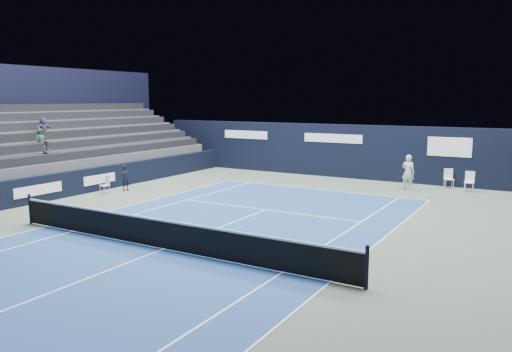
{
  "coord_description": "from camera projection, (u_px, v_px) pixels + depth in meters",
  "views": [
    {
      "loc": [
        9.95,
        -11.3,
        4.56
      ],
      "look_at": [
        -0.78,
        6.93,
        1.3
      ],
      "focal_mm": 35.0,
      "sensor_mm": 36.0,
      "label": 1
    }
  ],
  "objects": [
    {
      "name": "ground",
      "position": [
        202.0,
        234.0,
        17.01
      ],
      "size": [
        48.0,
        48.0,
        0.0
      ],
      "primitive_type": "plane",
      "color": "#4E5D52",
      "rests_on": "ground"
    },
    {
      "name": "court_surface",
      "position": [
        163.0,
        249.0,
        15.3
      ],
      "size": [
        10.97,
        23.77,
        0.01
      ],
      "primitive_type": "cube",
      "color": "navy",
      "rests_on": "ground"
    },
    {
      "name": "folding_chair_back_a",
      "position": [
        449.0,
        177.0,
        25.88
      ],
      "size": [
        0.57,
        0.56,
        1.0
      ],
      "rotation": [
        0.0,
        0.0,
        0.38
      ],
      "color": "white",
      "rests_on": "ground"
    },
    {
      "name": "folding_chair_back_b",
      "position": [
        470.0,
        180.0,
        24.85
      ],
      "size": [
        0.46,
        0.45,
        1.01
      ],
      "rotation": [
        0.0,
        0.0,
        0.04
      ],
      "color": "white",
      "rests_on": "ground"
    },
    {
      "name": "line_judge_chair",
      "position": [
        106.0,
        183.0,
        24.37
      ],
      "size": [
        0.43,
        0.42,
        0.86
      ],
      "rotation": [
        0.0,
        0.0,
        -0.14
      ],
      "color": "silver",
      "rests_on": "ground"
    },
    {
      "name": "line_judge",
      "position": [
        126.0,
        178.0,
        25.06
      ],
      "size": [
        0.33,
        0.49,
        1.3
      ],
      "primitive_type": "imported",
      "rotation": [
        0.0,
        0.0,
        1.54
      ],
      "color": "black",
      "rests_on": "ground"
    },
    {
      "name": "court_markings",
      "position": [
        163.0,
        249.0,
        15.3
      ],
      "size": [
        11.03,
        23.83,
        0.0
      ],
      "color": "white",
      "rests_on": "court_surface"
    },
    {
      "name": "tennis_net",
      "position": [
        163.0,
        233.0,
        15.22
      ],
      "size": [
        12.9,
        0.1,
        1.1
      ],
      "color": "black",
      "rests_on": "ground"
    },
    {
      "name": "back_sponsor_wall",
      "position": [
        351.0,
        151.0,
        29.12
      ],
      "size": [
        26.0,
        0.63,
        3.1
      ],
      "color": "black",
      "rests_on": "ground"
    },
    {
      "name": "side_barrier_left",
      "position": [
        97.0,
        179.0,
        25.06
      ],
      "size": [
        0.33,
        22.0,
        1.2
      ],
      "color": "black",
      "rests_on": "ground"
    },
    {
      "name": "spectator_stand",
      "position": [
        62.0,
        147.0,
        27.61
      ],
      "size": [
        6.0,
        18.0,
        6.4
      ],
      "color": "#4A4A4C",
      "rests_on": "ground"
    },
    {
      "name": "tennis_player",
      "position": [
        408.0,
        172.0,
        25.36
      ],
      "size": [
        0.69,
        0.86,
        1.79
      ],
      "color": "silver",
      "rests_on": "ground"
    }
  ]
}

